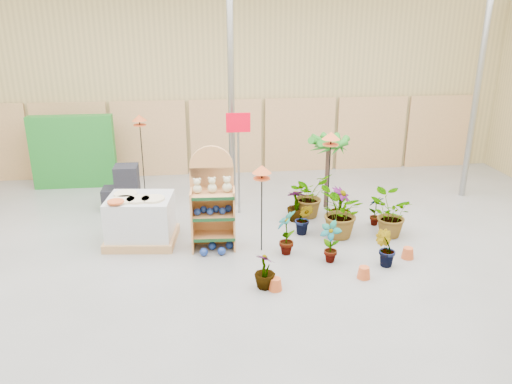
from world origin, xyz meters
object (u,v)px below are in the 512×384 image
(pallet_stack, at_px, (141,220))
(bird_table_front, at_px, (262,172))
(display_shelf, at_px, (213,202))
(potted_plant_2, at_px, (341,213))

(pallet_stack, bearing_deg, bird_table_front, -9.25)
(display_shelf, xyz_separation_m, potted_plant_2, (2.44, 0.05, -0.35))
(display_shelf, bearing_deg, pallet_stack, 170.50)
(display_shelf, bearing_deg, potted_plant_2, 3.94)
(display_shelf, bearing_deg, bird_table_front, -17.18)
(display_shelf, relative_size, pallet_stack, 1.38)
(bird_table_front, distance_m, potted_plant_2, 1.90)
(display_shelf, height_order, pallet_stack, display_shelf)
(potted_plant_2, bearing_deg, pallet_stack, 176.30)
(display_shelf, xyz_separation_m, pallet_stack, (-1.35, 0.29, -0.42))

